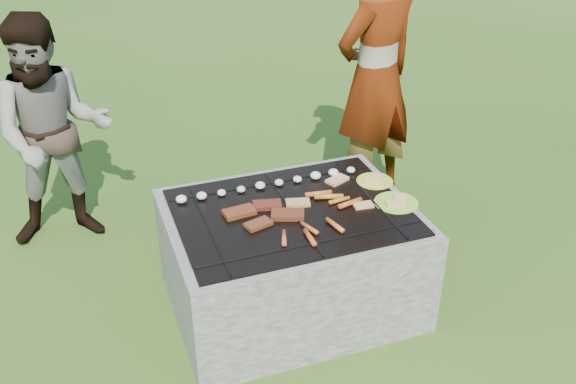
# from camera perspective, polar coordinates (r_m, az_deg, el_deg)

# --- Properties ---
(lawn) EXTENTS (60.00, 60.00, 0.00)m
(lawn) POSITION_cam_1_polar(r_m,az_deg,el_deg) (3.74, 0.26, -9.70)
(lawn) COLOR #1F4210
(lawn) RESTS_ON ground
(fire_pit) EXTENTS (1.30, 1.00, 0.62)m
(fire_pit) POSITION_cam_1_polar(r_m,az_deg,el_deg) (3.56, 0.28, -6.21)
(fire_pit) COLOR gray
(fire_pit) RESTS_ON ground
(mushrooms) EXTENTS (1.05, 0.06, 0.04)m
(mushrooms) POSITION_cam_1_polar(r_m,az_deg,el_deg) (3.59, -1.67, 0.73)
(mushrooms) COLOR #F2EBCD
(mushrooms) RESTS_ON fire_pit
(pork_slabs) EXTENTS (0.41, 0.27, 0.03)m
(pork_slabs) POSITION_cam_1_polar(r_m,az_deg,el_deg) (3.34, -2.11, -1.89)
(pork_slabs) COLOR #A03D1D
(pork_slabs) RESTS_ON fire_pit
(sausages) EXTENTS (0.55, 0.47, 0.03)m
(sausages) POSITION_cam_1_polar(r_m,az_deg,el_deg) (3.35, 3.27, -1.73)
(sausages) COLOR orange
(sausages) RESTS_ON fire_pit
(bread_on_grate) EXTENTS (0.45, 0.40, 0.02)m
(bread_on_grate) POSITION_cam_1_polar(r_m,az_deg,el_deg) (3.52, 3.51, -0.17)
(bread_on_grate) COLOR tan
(bread_on_grate) RESTS_ON fire_pit
(plate_far) EXTENTS (0.26, 0.26, 0.03)m
(plate_far) POSITION_cam_1_polar(r_m,az_deg,el_deg) (3.69, 7.72, 0.95)
(plate_far) COLOR #F2FF3C
(plate_far) RESTS_ON fire_pit
(plate_near) EXTENTS (0.29, 0.29, 0.03)m
(plate_near) POSITION_cam_1_polar(r_m,az_deg,el_deg) (3.50, 9.59, -0.98)
(plate_near) COLOR yellow
(plate_near) RESTS_ON fire_pit
(cook) EXTENTS (0.77, 0.63, 1.83)m
(cook) POSITION_cam_1_polar(r_m,az_deg,el_deg) (4.37, 7.81, 10.06)
(cook) COLOR gray
(cook) RESTS_ON ground
(bystander) EXTENTS (0.76, 0.62, 1.48)m
(bystander) POSITION_cam_1_polar(r_m,az_deg,el_deg) (4.18, -20.10, 4.86)
(bystander) COLOR gray
(bystander) RESTS_ON ground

